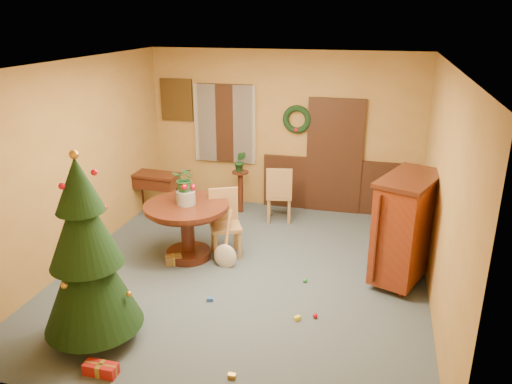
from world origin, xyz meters
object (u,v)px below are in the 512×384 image
(chair_near, at_px, (225,220))
(christmas_tree, at_px, (87,255))
(dining_table, at_px, (187,220))
(writing_desk, at_px, (154,184))
(sideboard, at_px, (406,226))

(chair_near, xyz_separation_m, christmas_tree, (-0.77, -2.42, 0.51))
(dining_table, relative_size, writing_desk, 1.37)
(dining_table, xyz_separation_m, christmas_tree, (-0.27, -2.14, 0.45))
(dining_table, xyz_separation_m, writing_desk, (-1.20, 1.45, -0.01))
(chair_near, bearing_deg, christmas_tree, -107.57)
(christmas_tree, height_order, writing_desk, christmas_tree)
(writing_desk, bearing_deg, dining_table, -50.35)
(christmas_tree, relative_size, sideboard, 1.48)
(writing_desk, xyz_separation_m, sideboard, (4.30, -1.34, 0.21))
(christmas_tree, distance_m, writing_desk, 3.74)
(chair_near, height_order, writing_desk, chair_near)
(sideboard, bearing_deg, dining_table, -177.98)
(dining_table, bearing_deg, chair_near, 29.30)
(christmas_tree, xyz_separation_m, writing_desk, (-0.93, 3.59, -0.46))
(dining_table, height_order, christmas_tree, christmas_tree)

